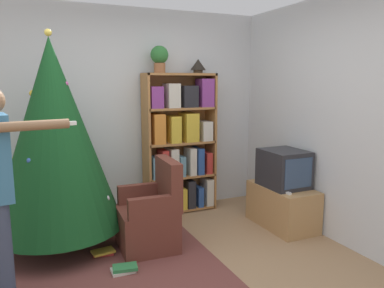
{
  "coord_description": "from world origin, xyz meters",
  "views": [
    {
      "loc": [
        -1.05,
        -2.69,
        1.71
      ],
      "look_at": [
        0.53,
        0.87,
        1.05
      ],
      "focal_mm": 35.0,
      "sensor_mm": 36.0,
      "label": 1
    }
  ],
  "objects_px": {
    "bookshelf": "(181,145)",
    "christmas_tree": "(54,136)",
    "television": "(284,168)",
    "table_lamp": "(198,65)",
    "armchair": "(151,218)",
    "potted_plant": "(159,57)"
  },
  "relations": [
    {
      "from": "bookshelf",
      "to": "christmas_tree",
      "type": "distance_m",
      "value": 1.68
    },
    {
      "from": "television",
      "to": "table_lamp",
      "type": "distance_m",
      "value": 1.7
    },
    {
      "from": "television",
      "to": "armchair",
      "type": "xyz_separation_m",
      "value": [
        -1.6,
        0.07,
        -0.38
      ]
    },
    {
      "from": "bookshelf",
      "to": "television",
      "type": "height_order",
      "value": "bookshelf"
    },
    {
      "from": "christmas_tree",
      "to": "table_lamp",
      "type": "height_order",
      "value": "christmas_tree"
    },
    {
      "from": "bookshelf",
      "to": "table_lamp",
      "type": "relative_size",
      "value": 9.03
    },
    {
      "from": "christmas_tree",
      "to": "armchair",
      "type": "xyz_separation_m",
      "value": [
        0.86,
        -0.4,
        -0.85
      ]
    },
    {
      "from": "bookshelf",
      "to": "television",
      "type": "xyz_separation_m",
      "value": [
        0.89,
        -0.99,
        -0.18
      ]
    },
    {
      "from": "armchair",
      "to": "christmas_tree",
      "type": "bearing_deg",
      "value": -112.36
    },
    {
      "from": "christmas_tree",
      "to": "bookshelf",
      "type": "bearing_deg",
      "value": 18.65
    },
    {
      "from": "bookshelf",
      "to": "armchair",
      "type": "distance_m",
      "value": 1.29
    },
    {
      "from": "television",
      "to": "armchair",
      "type": "height_order",
      "value": "armchair"
    },
    {
      "from": "christmas_tree",
      "to": "potted_plant",
      "type": "relative_size",
      "value": 6.68
    },
    {
      "from": "potted_plant",
      "to": "armchair",
      "type": "bearing_deg",
      "value": -114.93
    },
    {
      "from": "armchair",
      "to": "table_lamp",
      "type": "height_order",
      "value": "table_lamp"
    },
    {
      "from": "television",
      "to": "table_lamp",
      "type": "relative_size",
      "value": 2.61
    },
    {
      "from": "christmas_tree",
      "to": "television",
      "type": "bearing_deg",
      "value": -10.69
    },
    {
      "from": "television",
      "to": "armchair",
      "type": "relative_size",
      "value": 0.57
    },
    {
      "from": "bookshelf",
      "to": "armchair",
      "type": "height_order",
      "value": "bookshelf"
    },
    {
      "from": "bookshelf",
      "to": "potted_plant",
      "type": "relative_size",
      "value": 5.49
    },
    {
      "from": "potted_plant",
      "to": "bookshelf",
      "type": "bearing_deg",
      "value": -2.66
    },
    {
      "from": "bookshelf",
      "to": "armchair",
      "type": "bearing_deg",
      "value": -127.36
    }
  ]
}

